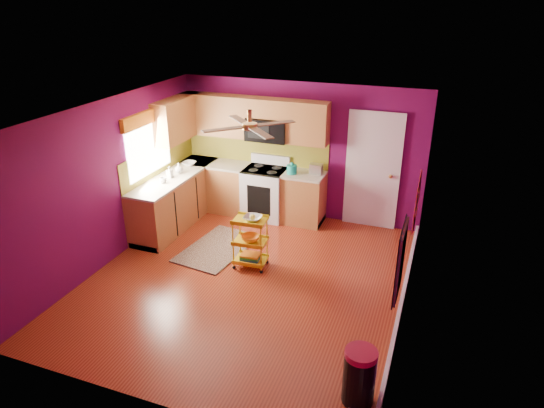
% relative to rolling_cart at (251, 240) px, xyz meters
% --- Properties ---
extents(ground, '(5.00, 5.00, 0.00)m').
position_rel_rolling_cart_xyz_m(ground, '(0.10, -0.38, -0.46)').
color(ground, maroon).
rests_on(ground, ground).
extents(room_envelope, '(4.54, 5.04, 2.52)m').
position_rel_rolling_cart_xyz_m(room_envelope, '(0.12, -0.38, 1.17)').
color(room_envelope, '#5E0A45').
rests_on(room_envelope, ground).
extents(lower_cabinets, '(2.81, 2.31, 0.94)m').
position_rel_rolling_cart_xyz_m(lower_cabinets, '(-1.25, 1.44, -0.03)').
color(lower_cabinets, brown).
rests_on(lower_cabinets, ground).
extents(electric_range, '(0.76, 0.66, 1.13)m').
position_rel_rolling_cart_xyz_m(electric_range, '(-0.45, 1.79, 0.02)').
color(electric_range, white).
rests_on(electric_range, ground).
extents(upper_cabinetry, '(2.80, 2.30, 1.26)m').
position_rel_rolling_cart_xyz_m(upper_cabinetry, '(-1.14, 1.79, 1.34)').
color(upper_cabinetry, brown).
rests_on(upper_cabinetry, ground).
extents(left_window, '(0.08, 1.35, 1.08)m').
position_rel_rolling_cart_xyz_m(left_window, '(-2.12, 0.67, 1.28)').
color(left_window, white).
rests_on(left_window, ground).
extents(panel_door, '(0.95, 0.11, 2.15)m').
position_rel_rolling_cart_xyz_m(panel_door, '(1.45, 2.09, 0.57)').
color(panel_door, white).
rests_on(panel_door, ground).
extents(right_wall_art, '(0.04, 2.74, 1.04)m').
position_rel_rolling_cart_xyz_m(right_wall_art, '(2.33, -0.72, 0.98)').
color(right_wall_art, black).
rests_on(right_wall_art, ground).
extents(ceiling_fan, '(1.01, 1.01, 0.26)m').
position_rel_rolling_cart_xyz_m(ceiling_fan, '(0.10, -0.18, 1.83)').
color(ceiling_fan, '#BF8C3F').
rests_on(ceiling_fan, ground).
extents(shag_rug, '(1.06, 1.55, 0.02)m').
position_rel_rolling_cart_xyz_m(shag_rug, '(-0.74, 0.32, -0.45)').
color(shag_rug, black).
rests_on(shag_rug, ground).
extents(rolling_cart, '(0.52, 0.39, 0.89)m').
position_rel_rolling_cart_xyz_m(rolling_cart, '(0.00, 0.00, 0.00)').
color(rolling_cart, yellow).
rests_on(rolling_cart, ground).
extents(trash_can, '(0.44, 0.44, 0.64)m').
position_rel_rolling_cart_xyz_m(trash_can, '(2.08, -2.10, -0.14)').
color(trash_can, black).
rests_on(trash_can, ground).
extents(teal_kettle, '(0.18, 0.18, 0.21)m').
position_rel_rolling_cart_xyz_m(teal_kettle, '(0.07, 1.75, 0.56)').
color(teal_kettle, '#16A795').
rests_on(teal_kettle, lower_cabinets).
extents(toaster, '(0.22, 0.15, 0.18)m').
position_rel_rolling_cart_xyz_m(toaster, '(0.48, 1.90, 0.57)').
color(toaster, beige).
rests_on(toaster, lower_cabinets).
extents(soap_bottle_a, '(0.09, 0.09, 0.20)m').
position_rel_rolling_cart_xyz_m(soap_bottle_a, '(-1.86, 0.82, 0.58)').
color(soap_bottle_a, '#EA3F72').
rests_on(soap_bottle_a, lower_cabinets).
extents(soap_bottle_b, '(0.15, 0.15, 0.19)m').
position_rel_rolling_cart_xyz_m(soap_bottle_b, '(-1.82, 1.07, 0.57)').
color(soap_bottle_b, white).
rests_on(soap_bottle_b, lower_cabinets).
extents(counter_dish, '(0.25, 0.25, 0.06)m').
position_rel_rolling_cart_xyz_m(counter_dish, '(-1.87, 1.51, 0.51)').
color(counter_dish, white).
rests_on(counter_dish, lower_cabinets).
extents(counter_cup, '(0.12, 0.12, 0.09)m').
position_rel_rolling_cart_xyz_m(counter_cup, '(-1.83, 0.56, 0.53)').
color(counter_cup, white).
rests_on(counter_cup, lower_cabinets).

